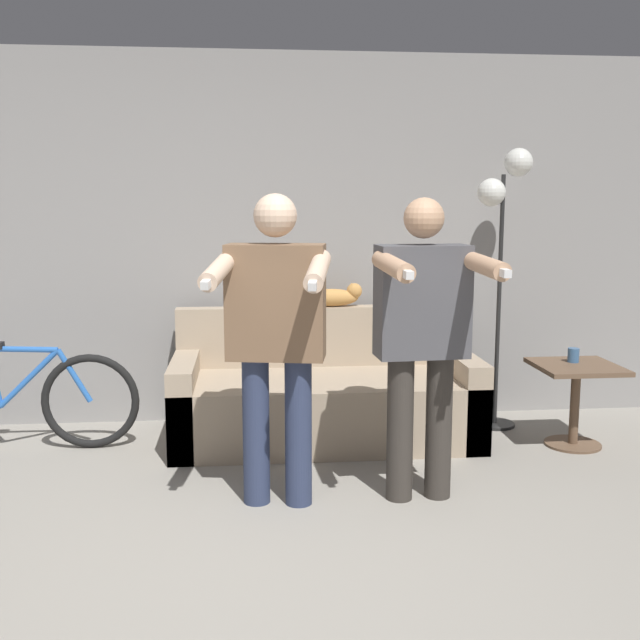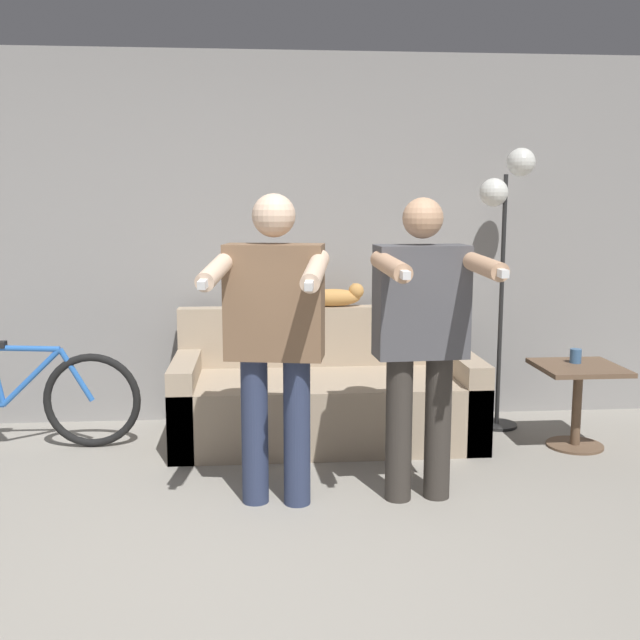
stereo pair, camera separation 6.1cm
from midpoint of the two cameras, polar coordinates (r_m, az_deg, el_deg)
ground_plane at (r=3.12m, az=-4.72°, el=-21.24°), size 16.00×16.00×0.00m
wall_back at (r=5.37m, az=-4.93°, el=6.08°), size 10.00×0.05×2.60m
couch at (r=5.02m, az=0.78°, el=-5.98°), size 1.99×0.88×0.85m
person_left at (r=3.79m, az=-3.05°, el=-0.60°), size 0.64×0.74×1.61m
person_right at (r=3.89m, az=8.19°, el=-0.66°), size 0.57×0.70×1.59m
cat at (r=5.23m, az=1.46°, el=1.78°), size 0.54×0.14×0.16m
floor_lamp at (r=5.27m, az=14.29°, el=7.86°), size 0.37×0.28×1.93m
side_table at (r=5.10m, az=19.37°, el=-4.89°), size 0.52×0.52×0.54m
cup at (r=5.12m, az=19.22°, el=-2.60°), size 0.07×0.07×0.09m
bicycle at (r=5.15m, az=-21.55°, el=-5.65°), size 1.51×0.07×0.70m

